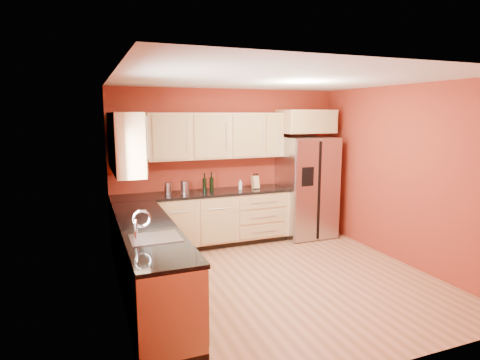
% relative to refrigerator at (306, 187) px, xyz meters
% --- Properties ---
extents(floor, '(4.00, 4.00, 0.00)m').
position_rel_refrigerator_xyz_m(floor, '(-1.35, -1.62, -0.89)').
color(floor, brown).
rests_on(floor, ground).
extents(ceiling, '(4.00, 4.00, 0.00)m').
position_rel_refrigerator_xyz_m(ceiling, '(-1.35, -1.62, 1.71)').
color(ceiling, silver).
rests_on(ceiling, wall_back).
extents(wall_back, '(4.00, 0.04, 2.60)m').
position_rel_refrigerator_xyz_m(wall_back, '(-1.35, 0.38, 0.41)').
color(wall_back, maroon).
rests_on(wall_back, floor).
extents(wall_front, '(4.00, 0.04, 2.60)m').
position_rel_refrigerator_xyz_m(wall_front, '(-1.35, -3.62, 0.41)').
color(wall_front, maroon).
rests_on(wall_front, floor).
extents(wall_left, '(0.04, 4.00, 2.60)m').
position_rel_refrigerator_xyz_m(wall_left, '(-3.35, -1.62, 0.41)').
color(wall_left, maroon).
rests_on(wall_left, floor).
extents(wall_right, '(0.04, 4.00, 2.60)m').
position_rel_refrigerator_xyz_m(wall_right, '(0.65, -1.62, 0.41)').
color(wall_right, maroon).
rests_on(wall_right, floor).
extents(base_cabinets_back, '(2.90, 0.60, 0.88)m').
position_rel_refrigerator_xyz_m(base_cabinets_back, '(-1.90, 0.07, -0.45)').
color(base_cabinets_back, tan).
rests_on(base_cabinets_back, floor).
extents(base_cabinets_left, '(0.60, 2.80, 0.88)m').
position_rel_refrigerator_xyz_m(base_cabinets_left, '(-3.05, -1.62, -0.45)').
color(base_cabinets_left, tan).
rests_on(base_cabinets_left, floor).
extents(countertop_back, '(2.90, 0.62, 0.04)m').
position_rel_refrigerator_xyz_m(countertop_back, '(-1.90, 0.06, 0.01)').
color(countertop_back, black).
rests_on(countertop_back, base_cabinets_back).
extents(countertop_left, '(0.62, 2.80, 0.04)m').
position_rel_refrigerator_xyz_m(countertop_left, '(-3.04, -1.62, 0.01)').
color(countertop_left, black).
rests_on(countertop_left, base_cabinets_left).
extents(upper_cabinets_back, '(2.30, 0.33, 0.75)m').
position_rel_refrigerator_xyz_m(upper_cabinets_back, '(-1.60, 0.21, 0.94)').
color(upper_cabinets_back, tan).
rests_on(upper_cabinets_back, wall_back).
extents(upper_cabinets_left, '(0.33, 1.35, 0.75)m').
position_rel_refrigerator_xyz_m(upper_cabinets_left, '(-3.19, -0.90, 0.94)').
color(upper_cabinets_left, tan).
rests_on(upper_cabinets_left, wall_left).
extents(corner_upper_cabinet, '(0.67, 0.67, 0.75)m').
position_rel_refrigerator_xyz_m(corner_upper_cabinet, '(-3.02, 0.04, 0.94)').
color(corner_upper_cabinet, tan).
rests_on(corner_upper_cabinet, wall_back).
extents(over_fridge_cabinet, '(0.92, 0.60, 0.40)m').
position_rel_refrigerator_xyz_m(over_fridge_cabinet, '(0.00, 0.07, 1.16)').
color(over_fridge_cabinet, tan).
rests_on(over_fridge_cabinet, wall_back).
extents(refrigerator, '(0.90, 0.75, 1.78)m').
position_rel_refrigerator_xyz_m(refrigerator, '(0.00, 0.00, 0.00)').
color(refrigerator, '#ACACB1').
rests_on(refrigerator, floor).
extents(window, '(0.03, 0.90, 1.00)m').
position_rel_refrigerator_xyz_m(window, '(-3.33, -2.12, 0.66)').
color(window, white).
rests_on(window, wall_left).
extents(sink_faucet, '(0.50, 0.42, 0.30)m').
position_rel_refrigerator_xyz_m(sink_faucet, '(-3.04, -2.12, 0.18)').
color(sink_faucet, white).
rests_on(sink_faucet, countertop_left).
extents(canister_left, '(0.16, 0.16, 0.21)m').
position_rel_refrigerator_xyz_m(canister_left, '(-2.21, 0.01, 0.13)').
color(canister_left, '#ACACB1').
rests_on(canister_left, countertop_back).
extents(canister_right, '(0.14, 0.14, 0.18)m').
position_rel_refrigerator_xyz_m(canister_right, '(-2.46, 0.12, 0.12)').
color(canister_right, '#ACACB1').
rests_on(canister_right, countertop_back).
extents(wine_bottle_a, '(0.07, 0.07, 0.31)m').
position_rel_refrigerator_xyz_m(wine_bottle_a, '(-1.86, 0.10, 0.18)').
color(wine_bottle_a, black).
rests_on(wine_bottle_a, countertop_back).
extents(wine_bottle_b, '(0.07, 0.07, 0.31)m').
position_rel_refrigerator_xyz_m(wine_bottle_b, '(-1.74, 0.11, 0.19)').
color(wine_bottle_b, black).
rests_on(wine_bottle_b, countertop_back).
extents(knife_block, '(0.11, 0.11, 0.21)m').
position_rel_refrigerator_xyz_m(knife_block, '(-0.97, 0.07, 0.14)').
color(knife_block, tan).
rests_on(knife_block, countertop_back).
extents(soap_dispenser, '(0.06, 0.06, 0.17)m').
position_rel_refrigerator_xyz_m(soap_dispenser, '(-1.24, 0.06, 0.11)').
color(soap_dispenser, white).
rests_on(soap_dispenser, countertop_back).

